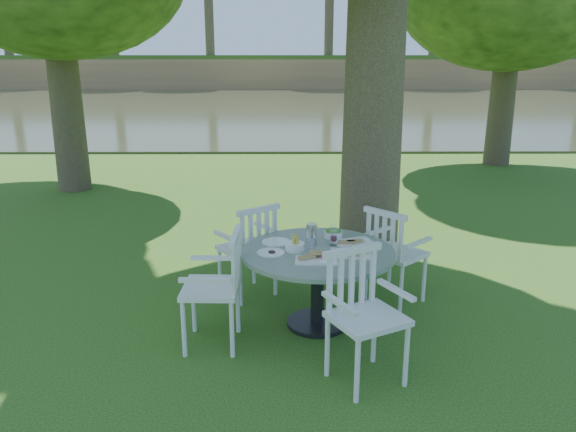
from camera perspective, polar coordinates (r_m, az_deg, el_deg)
The scene contains 8 objects.
ground at distance 5.80m, azimuth 0.02°, elevation -8.65°, with size 140.00×140.00×0.00m, color #1C410D.
table at distance 5.10m, azimuth 3.04°, elevation -4.99°, with size 1.38×1.38×0.74m.
chair_ne at distance 5.64m, azimuth 10.40°, elevation -3.29°, with size 0.68×0.68×0.99m.
chair_nw at distance 5.70m, azimuth -3.64°, elevation -2.86°, with size 0.68×0.67×0.99m.
chair_sw at distance 4.79m, azimuth -6.68°, elevation -6.50°, with size 0.49×0.52×1.01m.
chair_se at distance 4.34m, azimuth 7.33°, elevation -8.90°, with size 0.68×0.66×1.01m.
tableware at distance 5.10m, azimuth 2.99°, elevation -2.82°, with size 1.09×0.85×0.20m.
river at distance 28.38m, azimuth -0.37°, elevation 11.04°, with size 100.00×28.00×0.12m, color #31351F.
Camera 1 is at (-0.04, -5.27, 2.41)m, focal length 35.00 mm.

